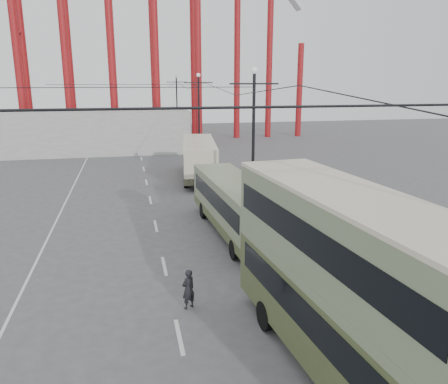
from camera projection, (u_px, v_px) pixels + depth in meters
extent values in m
cube|color=silver|center=(153.00, 212.00, 29.08)|extent=(0.15, 82.00, 0.01)
cube|color=silver|center=(242.00, 202.00, 31.36)|extent=(0.12, 120.00, 0.01)
cube|color=silver|center=(60.00, 213.00, 28.78)|extent=(0.12, 120.00, 0.01)
cylinder|color=black|center=(253.00, 144.00, 28.40)|extent=(0.20, 0.20, 9.00)
cylinder|color=black|center=(252.00, 206.00, 29.45)|extent=(0.44, 0.44, 0.50)
cube|color=black|center=(254.00, 84.00, 27.46)|extent=(3.20, 0.10, 0.10)
sphere|color=white|center=(254.00, 71.00, 27.27)|extent=(0.44, 0.44, 0.44)
cylinder|color=black|center=(199.00, 117.00, 49.22)|extent=(0.20, 0.20, 9.00)
cylinder|color=black|center=(199.00, 154.00, 50.27)|extent=(0.44, 0.44, 0.50)
cube|color=black|center=(198.00, 83.00, 48.28)|extent=(3.20, 0.10, 0.10)
sphere|color=white|center=(198.00, 75.00, 48.08)|extent=(0.44, 0.44, 0.44)
cylinder|color=black|center=(177.00, 106.00, 70.04)|extent=(0.20, 0.20, 9.00)
cylinder|color=black|center=(178.00, 133.00, 71.09)|extent=(0.44, 0.44, 0.50)
cube|color=black|center=(176.00, 82.00, 69.10)|extent=(3.20, 0.10, 0.10)
sphere|color=white|center=(176.00, 77.00, 68.90)|extent=(0.44, 0.44, 0.44)
cylinder|color=maroon|center=(15.00, 41.00, 56.69)|extent=(1.00, 1.00, 27.00)
cylinder|color=maroon|center=(22.00, 44.00, 60.47)|extent=(1.00, 1.00, 27.00)
cylinder|color=maroon|center=(61.00, 6.00, 56.83)|extent=(1.00, 1.00, 36.00)
cylinder|color=maroon|center=(65.00, 10.00, 60.61)|extent=(1.00, 1.00, 36.00)
cylinder|color=maroon|center=(237.00, 35.00, 63.52)|extent=(0.90, 0.90, 30.00)
cylinder|color=maroon|center=(269.00, 64.00, 65.55)|extent=(0.90, 0.90, 22.00)
cylinder|color=maroon|center=(299.00, 91.00, 67.58)|extent=(0.90, 0.90, 14.00)
cube|color=#999994|center=(97.00, 131.00, 53.92)|extent=(22.00, 10.00, 5.00)
cube|color=#3D4425|center=(343.00, 322.00, 12.60)|extent=(3.49, 10.56, 2.28)
cube|color=black|center=(344.00, 308.00, 12.48)|extent=(3.35, 8.50, 0.93)
cube|color=#697A59|center=(346.00, 281.00, 12.28)|extent=(3.51, 10.56, 0.31)
cube|color=#697A59|center=(349.00, 238.00, 11.95)|extent=(3.49, 10.56, 2.28)
cube|color=black|center=(350.00, 234.00, 11.93)|extent=(3.48, 9.95, 0.88)
cube|color=beige|center=(352.00, 195.00, 11.66)|extent=(3.51, 10.56, 0.12)
cylinder|color=black|center=(265.00, 316.00, 15.24)|extent=(0.38, 1.06, 1.04)
cylinder|color=black|center=(325.00, 306.00, 15.92)|extent=(0.38, 1.06, 1.04)
cube|color=#697A59|center=(235.00, 204.00, 24.63)|extent=(3.01, 10.95, 2.36)
cube|color=black|center=(235.00, 197.00, 24.54)|extent=(2.99, 9.77, 0.94)
cube|color=#3D4425|center=(235.00, 220.00, 24.87)|extent=(3.04, 10.95, 0.49)
cube|color=#697A59|center=(235.00, 182.00, 24.32)|extent=(3.03, 10.95, 0.16)
cylinder|color=black|center=(204.00, 211.00, 27.51)|extent=(0.33, 1.00, 0.99)
cylinder|color=black|center=(238.00, 209.00, 28.08)|extent=(0.33, 1.00, 0.99)
cylinder|color=black|center=(233.00, 248.00, 21.43)|extent=(0.33, 1.00, 0.99)
cylinder|color=black|center=(275.00, 244.00, 22.00)|extent=(0.33, 1.00, 0.99)
cube|color=beige|center=(199.00, 157.00, 38.69)|extent=(4.05, 11.02, 2.58)
cube|color=black|center=(199.00, 153.00, 38.59)|extent=(3.93, 9.74, 1.02)
cube|color=#3D4425|center=(199.00, 169.00, 38.95)|extent=(4.08, 11.02, 0.54)
cube|color=beige|center=(199.00, 142.00, 38.35)|extent=(4.07, 11.02, 0.17)
cylinder|color=black|center=(186.00, 167.00, 41.62)|extent=(0.44, 1.11, 1.08)
cylinder|color=black|center=(211.00, 166.00, 41.83)|extent=(0.44, 1.11, 1.08)
cylinder|color=black|center=(186.00, 181.00, 35.81)|extent=(0.44, 1.11, 1.08)
cylinder|color=black|center=(215.00, 180.00, 36.01)|extent=(0.44, 1.11, 1.08)
imported|color=black|center=(188.00, 289.00, 16.59)|extent=(0.69, 0.62, 1.58)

